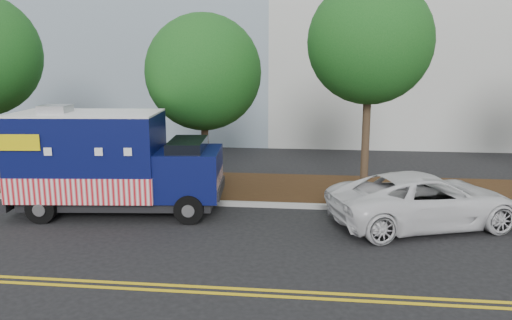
# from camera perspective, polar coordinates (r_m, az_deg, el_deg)

# --- Properties ---
(ground) EXTENTS (120.00, 120.00, 0.00)m
(ground) POSITION_cam_1_polar(r_m,az_deg,el_deg) (15.33, -10.16, -6.48)
(ground) COLOR black
(ground) RESTS_ON ground
(curb) EXTENTS (120.00, 0.18, 0.15)m
(curb) POSITION_cam_1_polar(r_m,az_deg,el_deg) (16.59, -8.80, -4.76)
(curb) COLOR #9E9E99
(curb) RESTS_ON ground
(mulch_strip) EXTENTS (120.00, 4.00, 0.15)m
(mulch_strip) POSITION_cam_1_polar(r_m,az_deg,el_deg) (18.55, -7.12, -2.96)
(mulch_strip) COLOR black
(mulch_strip) RESTS_ON ground
(centerline_near) EXTENTS (120.00, 0.10, 0.01)m
(centerline_near) POSITION_cam_1_polar(r_m,az_deg,el_deg) (11.43, -16.63, -13.22)
(centerline_near) COLOR gold
(centerline_near) RESTS_ON ground
(centerline_far) EXTENTS (120.00, 0.10, 0.01)m
(centerline_far) POSITION_cam_1_polar(r_m,az_deg,el_deg) (11.22, -17.14, -13.73)
(centerline_far) COLOR gold
(centerline_far) RESTS_ON ground
(tree_b) EXTENTS (4.11, 4.11, 6.26)m
(tree_b) POSITION_cam_1_polar(r_m,az_deg,el_deg) (17.95, -6.02, 9.92)
(tree_b) COLOR #38281C
(tree_b) RESTS_ON ground
(tree_c) EXTENTS (4.01, 4.01, 7.22)m
(tree_c) POSITION_cam_1_polar(r_m,az_deg,el_deg) (16.82, 12.88, 12.97)
(tree_c) COLOR #38281C
(tree_c) RESTS_ON ground
(sign_post) EXTENTS (0.06, 0.06, 2.40)m
(sign_post) POSITION_cam_1_polar(r_m,az_deg,el_deg) (17.19, -11.68, -0.42)
(sign_post) COLOR #473828
(sign_post) RESTS_ON ground
(food_truck) EXTENTS (6.51, 2.94, 3.33)m
(food_truck) POSITION_cam_1_polar(r_m,az_deg,el_deg) (15.86, -16.58, -0.54)
(food_truck) COLOR black
(food_truck) RESTS_ON ground
(white_car) EXTENTS (5.98, 4.15, 1.52)m
(white_car) POSITION_cam_1_polar(r_m,az_deg,el_deg) (14.97, 18.78, -4.34)
(white_car) COLOR silver
(white_car) RESTS_ON ground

